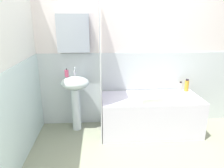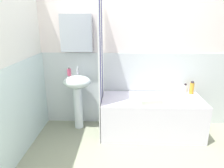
{
  "view_description": "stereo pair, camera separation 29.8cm",
  "coord_description": "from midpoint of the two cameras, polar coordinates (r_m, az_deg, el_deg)",
  "views": [
    {
      "loc": [
        -0.59,
        -2.05,
        1.7
      ],
      "look_at": [
        -0.4,
        0.8,
        0.82
      ],
      "focal_mm": 33.49,
      "sensor_mm": 36.0,
      "label": 1
    },
    {
      "loc": [
        -0.29,
        -2.05,
        1.7
      ],
      "look_at": [
        -0.4,
        0.8,
        0.82
      ],
      "focal_mm": 33.49,
      "sensor_mm": 36.0,
      "label": 2
    }
  ],
  "objects": [
    {
      "name": "towel_folded",
      "position": [
        3.02,
        13.23,
        -4.5
      ],
      "size": [
        0.33,
        0.25,
        0.07
      ],
      "primitive_type": "cube",
      "rotation": [
        0.0,
        0.0,
        0.14
      ],
      "color": "silver",
      "rests_on": "bathtub"
    },
    {
      "name": "bathtub",
      "position": [
        3.32,
        13.28,
        -8.59
      ],
      "size": [
        1.5,
        0.68,
        0.58
      ],
      "primitive_type": "cube",
      "color": "white",
      "rests_on": "ground_plane"
    },
    {
      "name": "soap_dispenser",
      "position": [
        3.24,
        -9.06,
        3.19
      ],
      "size": [
        0.06,
        0.06,
        0.13
      ],
      "color": "#BE4464",
      "rests_on": "sink"
    },
    {
      "name": "shower_curtain",
      "position": [
        3.02,
        -0.19,
        3.67
      ],
      "size": [
        0.01,
        0.68,
        2.0
      ],
      "color": "white",
      "rests_on": "ground_plane"
    },
    {
      "name": "sink",
      "position": [
        3.3,
        -6.91,
        -1.73
      ],
      "size": [
        0.44,
        0.34,
        0.88
      ],
      "color": "white",
      "rests_on": "ground_plane"
    },
    {
      "name": "wall_left_tiled",
      "position": [
        2.71,
        -22.59,
        3.34
      ],
      "size": [
        0.07,
        1.81,
        2.4
      ],
      "color": "white",
      "rests_on": "ground_plane"
    },
    {
      "name": "faucet",
      "position": [
        3.29,
        -6.87,
        3.61
      ],
      "size": [
        0.03,
        0.12,
        0.12
      ],
      "color": "silver",
      "rests_on": "sink"
    },
    {
      "name": "wall_back_tiled",
      "position": [
        3.38,
        8.68,
        7.39
      ],
      "size": [
        3.6,
        0.18,
        2.4
      ],
      "color": "white",
      "rests_on": "ground_plane"
    },
    {
      "name": "lotion_bottle",
      "position": [
        3.57,
        21.62,
        -1.25
      ],
      "size": [
        0.05,
        0.05,
        0.16
      ],
      "color": "white",
      "rests_on": "bathtub"
    },
    {
      "name": "body_wash_bottle",
      "position": [
        3.58,
        23.22,
        -1.04
      ],
      "size": [
        0.07,
        0.07,
        0.2
      ],
      "color": "gold",
      "rests_on": "bathtub"
    }
  ]
}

